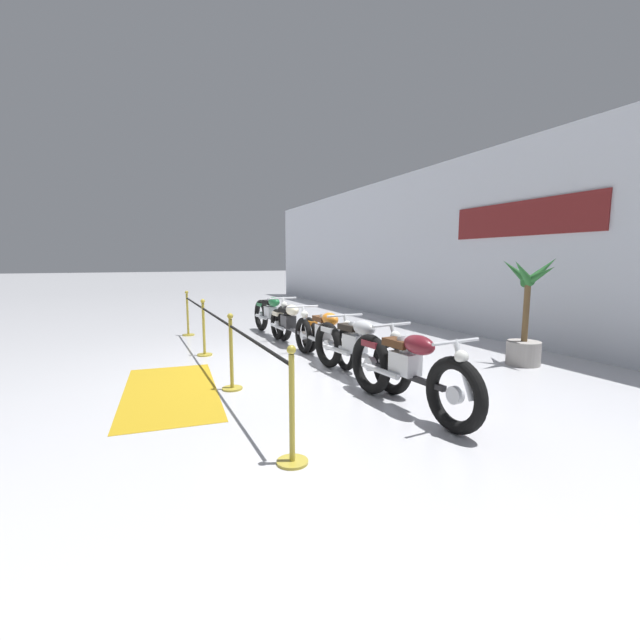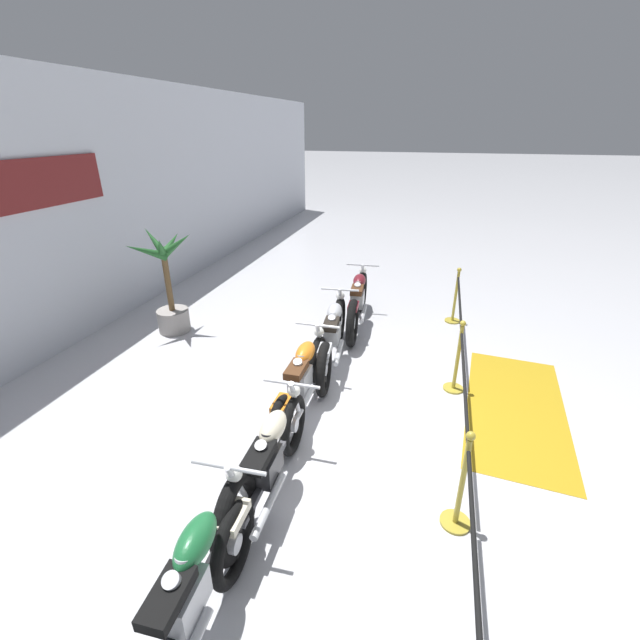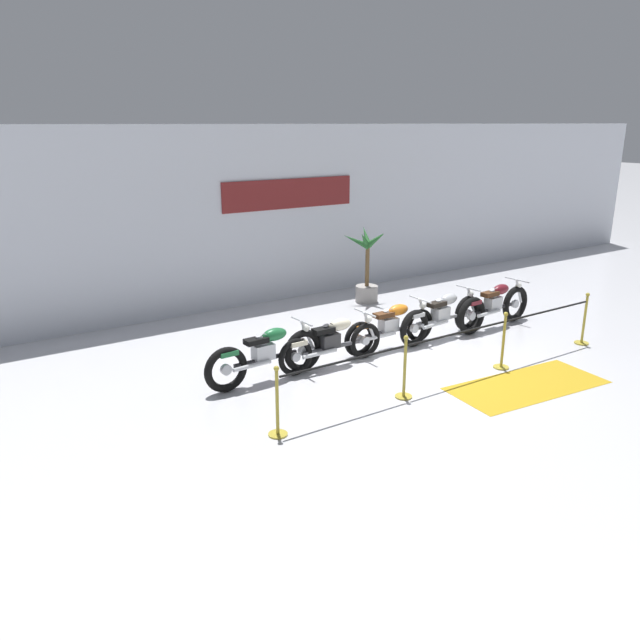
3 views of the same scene
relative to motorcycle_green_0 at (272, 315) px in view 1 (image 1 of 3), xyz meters
name	(u,v)px [view 1 (image 1 of 3)]	position (x,y,z in m)	size (l,w,h in m)	color
ground_plane	(286,364)	(2.74, -0.63, -0.48)	(120.00, 120.00, 0.00)	silver
back_wall	(512,244)	(2.74, 4.50, 1.63)	(28.00, 0.29, 4.20)	silver
motorcycle_green_0	(272,315)	(0.00, 0.00, 0.00)	(2.30, 0.62, 0.97)	black
motorcycle_cream_1	(289,324)	(1.32, -0.04, -0.02)	(2.21, 0.62, 0.92)	black
motorcycle_orange_2	(326,335)	(2.80, 0.10, -0.02)	(2.18, 0.62, 0.92)	black
motorcycle_silver_3	(357,348)	(4.08, 0.01, -0.01)	(2.39, 0.63, 0.95)	black
motorcycle_maroon_4	(408,371)	(5.50, -0.10, 0.01)	(2.29, 0.62, 0.98)	black
potted_palm_left_of_row	(525,322)	(4.45, 3.03, 0.26)	(1.07, 0.98, 1.87)	gray
stanchion_far_left	(203,318)	(1.44, -1.79, 0.22)	(7.09, 0.28, 1.05)	gold
stanchion_mid_left	(204,337)	(1.52, -1.79, -0.12)	(0.28, 0.28, 1.05)	gold
stanchion_mid_right	(232,364)	(3.83, -1.79, -0.12)	(0.28, 0.28, 1.05)	gold
stanchion_far_right	(292,424)	(6.19, -1.79, -0.12)	(0.28, 0.28, 1.05)	gold
floor_banner	(171,391)	(3.58, -2.58, -0.47)	(2.76, 1.20, 0.01)	#B78E19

